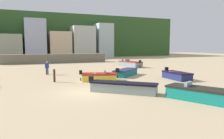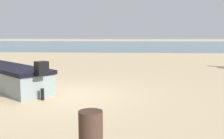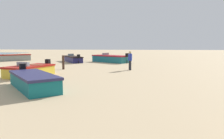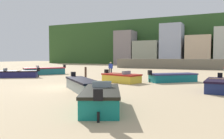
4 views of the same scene
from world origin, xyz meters
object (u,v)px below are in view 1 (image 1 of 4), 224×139
Objects in this scene: boat_teal_7 at (199,94)px; boat_grey_3 at (130,64)px; boat_yellow_4 at (99,77)px; mooring_post_near_water at (123,62)px; boat_navy_6 at (177,75)px; boat_teal_1 at (125,72)px; boat_grey_8 at (123,87)px; beach_walker_foreground at (47,67)px; mooring_post_mid_beach at (54,76)px.

boat_grey_3 is at bearing 48.35° from boat_teal_7.
boat_teal_7 reaches higher than boat_yellow_4.
boat_yellow_4 is 18.27m from mooring_post_near_water.
boat_grey_3 is 1.32× the size of boat_navy_6.
boat_navy_6 reaches higher than boat_teal_1.
boat_teal_1 is at bearing -133.37° from boat_grey_3.
boat_grey_8 is (-0.16, -5.95, 0.02)m from boat_yellow_4.
boat_grey_8 is at bearing -99.00° from beach_walker_foreground.
mooring_post_mid_beach is at bearing -11.66° from boat_navy_6.
boat_teal_7 is (-0.71, -12.07, 0.05)m from boat_teal_1.
boat_teal_1 is at bearing 9.82° from mooring_post_mid_beach.
boat_teal_7 is at bearing -54.78° from mooring_post_mid_beach.
boat_navy_6 reaches higher than boat_yellow_4.
beach_walker_foreground is at bearing -119.98° from boat_grey_8.
beach_walker_foreground is (-12.09, 8.86, 0.56)m from boat_navy_6.
boat_teal_1 is 12.09m from boat_teal_7.
boat_grey_8 is 13.37m from beach_walker_foreground.
mooring_post_near_water is at bearing -163.12° from boat_grey_8.
mooring_post_near_water is 0.63× the size of beach_walker_foreground.
boat_teal_1 is 2.56× the size of beach_walker_foreground.
boat_yellow_4 is at bearing -101.98° from boat_teal_1.
boat_grey_8 reaches higher than boat_yellow_4.
boat_navy_6 is at bearing -96.59° from mooring_post_near_water.
mooring_post_mid_beach is at bearing -121.84° from boat_teal_1.
mooring_post_near_water is at bearing 114.56° from boat_teal_1.
beach_walker_foreground is at bearing -129.91° from boat_yellow_4.
boat_grey_3 reaches higher than mooring_post_near_water.
boat_grey_8 is (-4.17, -8.24, 0.02)m from boat_teal_1.
boat_teal_7 is 26.02m from mooring_post_near_water.
boat_grey_8 is at bearing -59.25° from mooring_post_mid_beach.
boat_teal_7 is 13.03m from mooring_post_mid_beach.
boat_grey_3 reaches higher than boat_teal_7.
boat_yellow_4 is (-4.01, -2.29, 0.00)m from boat_teal_1.
boat_grey_8 is at bearing 106.41° from boat_teal_7.
boat_yellow_4 is 3.06× the size of mooring_post_mid_beach.
boat_grey_3 is at bearing -166.60° from boat_grey_8.
boat_grey_3 is at bearing 108.54° from boat_teal_1.
boat_navy_6 is at bearing -1.25° from boat_teal_1.
boat_navy_6 is 15.00m from beach_walker_foreground.
boat_grey_3 is at bearing -94.68° from boat_navy_6.
beach_walker_foreground is at bearing -173.27° from boat_grey_3.
boat_grey_3 is 17.56m from mooring_post_mid_beach.
boat_teal_1 is 8.35m from mooring_post_mid_beach.
boat_grey_3 reaches higher than boat_yellow_4.
boat_teal_1 reaches higher than boat_yellow_4.
boat_grey_3 is 14.08m from boat_navy_6.
beach_walker_foreground reaches higher than boat_grey_8.
boat_navy_6 reaches higher than mooring_post_near_water.
boat_grey_3 is 3.58m from mooring_post_near_water.
boat_navy_6 is 0.89× the size of boat_teal_7.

